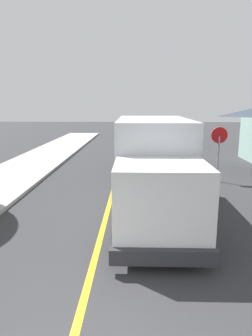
# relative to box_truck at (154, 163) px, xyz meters

# --- Properties ---
(centre_line_yellow) EXTENTS (0.16, 56.00, 0.01)m
(centre_line_yellow) POSITION_rel_box_truck_xyz_m (-1.59, 3.39, -1.76)
(centre_line_yellow) COLOR gold
(centre_line_yellow) RESTS_ON ground
(box_truck) EXTENTS (2.44, 7.19, 3.20)m
(box_truck) POSITION_rel_box_truck_xyz_m (0.00, 0.00, 0.00)
(box_truck) COLOR silver
(box_truck) RESTS_ON ground
(parked_car_near) EXTENTS (1.84, 4.41, 1.67)m
(parked_car_near) POSITION_rel_box_truck_xyz_m (0.20, 7.09, -0.97)
(parked_car_near) COLOR black
(parked_car_near) RESTS_ON ground
(parked_car_mid) EXTENTS (1.81, 4.40, 1.67)m
(parked_car_mid) POSITION_rel_box_truck_xyz_m (0.38, 14.55, -0.97)
(parked_car_mid) COLOR #B7B7BC
(parked_car_mid) RESTS_ON ground
(parked_car_far) EXTENTS (2.00, 4.48, 1.67)m
(parked_car_far) POSITION_rel_box_truck_xyz_m (0.84, 21.48, -0.97)
(parked_car_far) COLOR silver
(parked_car_far) RESTS_ON ground
(parked_car_furthest) EXTENTS (1.89, 4.44, 1.67)m
(parked_car_furthest) POSITION_rel_box_truck_xyz_m (0.50, 27.64, -0.97)
(parked_car_furthest) COLOR #2D4793
(parked_car_furthest) RESTS_ON ground
(stop_sign) EXTENTS (0.80, 0.10, 2.65)m
(stop_sign) POSITION_rel_box_truck_xyz_m (3.34, 4.47, 0.09)
(stop_sign) COLOR gray
(stop_sign) RESTS_ON ground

